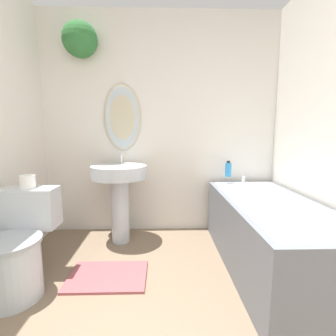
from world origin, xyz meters
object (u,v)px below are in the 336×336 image
at_px(bathtub, 270,234).
at_px(pedestal_sink, 119,186).
at_px(shampoo_bottle, 228,169).
at_px(toilet_paper_roll, 28,182).
at_px(toilet, 17,249).

bearing_deg(bathtub, pedestal_sink, 157.97).
height_order(shampoo_bottle, toilet_paper_roll, shampoo_bottle).
distance_m(toilet, shampoo_bottle, 2.02).
bearing_deg(pedestal_sink, bathtub, -22.03).
bearing_deg(pedestal_sink, toilet, -127.35).
relative_size(pedestal_sink, toilet_paper_roll, 8.14).
distance_m(toilet, toilet_paper_roll, 0.49).
height_order(pedestal_sink, shampoo_bottle, pedestal_sink).
bearing_deg(toilet_paper_roll, bathtub, 1.12).
relative_size(pedestal_sink, shampoo_bottle, 5.24).
relative_size(bathtub, shampoo_bottle, 9.37).
bearing_deg(toilet_paper_roll, pedestal_sink, 43.91).
bearing_deg(toilet_paper_roll, shampoo_bottle, 23.10).
relative_size(shampoo_bottle, toilet_paper_roll, 1.55).
distance_m(pedestal_sink, toilet_paper_roll, 0.84).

